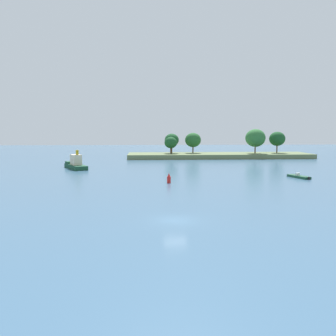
% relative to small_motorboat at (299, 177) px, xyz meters
% --- Properties ---
extents(ground_plane, '(400.00, 400.00, 0.00)m').
position_rel_small_motorboat_xyz_m(ground_plane, '(-28.22, -33.44, -0.26)').
color(ground_plane, '#3D607F').
extents(treeline_island, '(64.26, 15.68, 10.17)m').
position_rel_small_motorboat_xyz_m(treeline_island, '(-4.47, 55.00, 2.52)').
color(treeline_island, '#66754C').
rests_on(treeline_island, ground).
extents(small_motorboat, '(3.14, 5.88, 0.98)m').
position_rel_small_motorboat_xyz_m(small_motorboat, '(0.00, 0.00, 0.00)').
color(small_motorboat, '#19472D').
rests_on(small_motorboat, ground).
extents(tugboat, '(7.54, 10.82, 4.82)m').
position_rel_small_motorboat_xyz_m(tugboat, '(-49.40, 20.85, 0.95)').
color(tugboat, '#19472D').
rests_on(tugboat, ground).
extents(channel_buoy_red, '(0.70, 0.70, 1.90)m').
position_rel_small_motorboat_xyz_m(channel_buoy_red, '(-27.18, -5.48, 0.55)').
color(channel_buoy_red, red).
rests_on(channel_buoy_red, ground).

